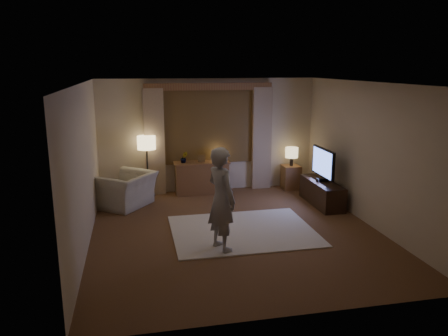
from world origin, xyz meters
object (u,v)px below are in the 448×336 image
object	(u,v)px
sideboard	(202,178)
side_table	(291,177)
tv_stand	(322,193)
person	(221,199)
armchair	(126,190)

from	to	relation	value
sideboard	side_table	size ratio (longest dim) A/B	2.14
tv_stand	person	distance (m)	3.22
side_table	tv_stand	size ratio (longest dim) A/B	0.40
sideboard	armchair	bearing A→B (deg)	-159.62
tv_stand	armchair	bearing A→B (deg)	170.15
side_table	person	world-z (taller)	person
tv_stand	person	world-z (taller)	person
armchair	person	world-z (taller)	person
armchair	person	size ratio (longest dim) A/B	0.65
sideboard	tv_stand	world-z (taller)	sideboard
sideboard	tv_stand	xyz separation A→B (m)	(2.36, -1.33, -0.10)
armchair	tv_stand	xyz separation A→B (m)	(4.06, -0.70, -0.10)
person	tv_stand	bearing A→B (deg)	-76.29
tv_stand	sideboard	bearing A→B (deg)	150.52
side_table	person	bearing A→B (deg)	-126.44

